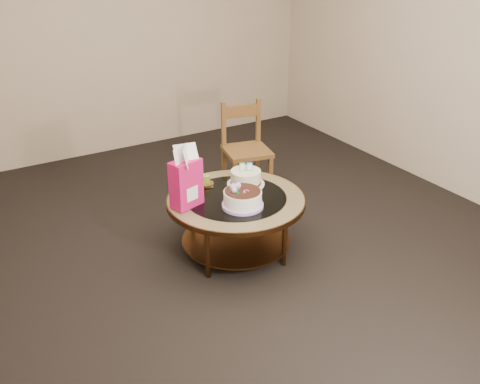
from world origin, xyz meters
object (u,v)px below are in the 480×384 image
decorated_cake (242,199)px  cream_cake (246,178)px  dining_chair (246,149)px  gift_bag (186,177)px  coffee_table (236,207)px

decorated_cake → cream_cake: 0.36m
decorated_cake → dining_chair: bearing=57.5°
decorated_cake → gift_bag: (-0.32, 0.22, 0.16)m
coffee_table → dining_chair: 1.04m
gift_bag → cream_cake: bearing=-8.4°
decorated_cake → dining_chair: dining_chair is taller
coffee_table → cream_cake: 0.26m
dining_chair → gift_bag: bearing=-128.5°
coffee_table → cream_cake: (0.17, 0.14, 0.14)m
cream_cake → decorated_cake: bearing=-100.7°
gift_bag → dining_chair: size_ratio=0.52×
coffee_table → dining_chair: bearing=54.6°
coffee_table → dining_chair: size_ratio=1.21×
coffee_table → decorated_cake: bearing=-103.6°
coffee_table → gift_bag: bearing=170.0°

